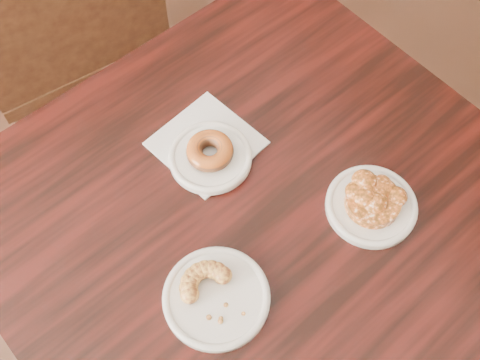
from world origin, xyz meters
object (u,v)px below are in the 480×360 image
apple_fritter (373,200)px  cruller_fragment (216,294)px  cafe_table (262,289)px  chair_far (55,22)px  glazed_donut (210,151)px

apple_fritter → cruller_fragment: (-0.31, -0.00, -0.00)m
cafe_table → cruller_fragment: 0.44m
cafe_table → chair_far: chair_far is taller
cruller_fragment → chair_far: bearing=86.3°
cruller_fragment → cafe_table: bearing=28.1°
chair_far → apple_fritter: bearing=102.9°
cruller_fragment → apple_fritter: bearing=0.2°
chair_far → glazed_donut: (0.06, -0.77, 0.33)m
chair_far → apple_fritter: size_ratio=6.78×
chair_far → cruller_fragment: size_ratio=8.95×
cafe_table → chair_far: bearing=86.3°
chair_far → apple_fritter: (0.24, -0.99, 0.33)m
chair_far → glazed_donut: chair_far is taller
cafe_table → cruller_fragment: size_ratio=8.91×
cafe_table → glazed_donut: (-0.03, 0.15, 0.41)m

